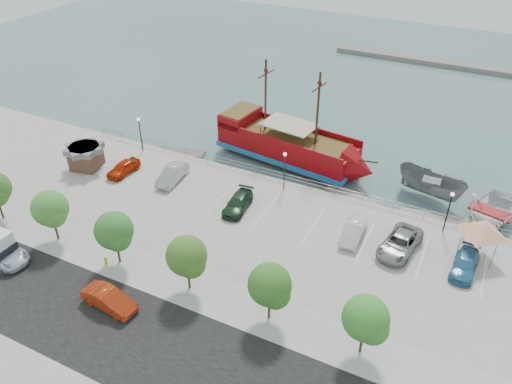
% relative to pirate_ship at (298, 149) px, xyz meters
% --- Properties ---
extents(ground, '(160.00, 160.00, 0.00)m').
position_rel_pirate_ship_xyz_m(ground, '(1.27, -13.26, -2.03)').
color(ground, '#466969').
extents(street, '(100.00, 8.00, 0.04)m').
position_rel_pirate_ship_xyz_m(street, '(1.27, -29.26, -1.02)').
color(street, black).
rests_on(street, land_slab).
extents(sidewalk, '(100.00, 4.00, 0.05)m').
position_rel_pirate_ship_xyz_m(sidewalk, '(1.27, -23.26, -1.01)').
color(sidewalk, '#A2A1A1').
rests_on(sidewalk, land_slab).
extents(seawall_railing, '(50.00, 0.06, 1.00)m').
position_rel_pirate_ship_xyz_m(seawall_railing, '(1.27, -5.46, -0.50)').
color(seawall_railing, gray).
rests_on(seawall_railing, land_slab).
extents(far_shore, '(40.00, 3.00, 0.80)m').
position_rel_pirate_ship_xyz_m(far_shore, '(11.27, 41.74, -1.63)').
color(far_shore, slate).
rests_on(far_shore, ground).
extents(pirate_ship, '(19.40, 7.70, 12.09)m').
position_rel_pirate_ship_xyz_m(pirate_ship, '(0.00, 0.00, 0.00)').
color(pirate_ship, maroon).
rests_on(pirate_ship, ground).
extents(patrol_boat, '(7.89, 4.91, 2.86)m').
position_rel_pirate_ship_xyz_m(patrol_boat, '(14.94, -0.34, -0.59)').
color(patrol_boat, slate).
rests_on(patrol_boat, ground).
extents(speedboat, '(7.23, 8.88, 1.61)m').
position_rel_pirate_ship_xyz_m(speedboat, '(20.97, -1.72, -1.22)').
color(speedboat, silver).
rests_on(speedboat, ground).
extents(dock_west, '(6.57, 3.43, 0.36)m').
position_rel_pirate_ship_xyz_m(dock_west, '(-13.66, -4.06, -1.84)').
color(dock_west, slate).
rests_on(dock_west, ground).
extents(dock_mid, '(6.48, 3.61, 0.36)m').
position_rel_pirate_ship_xyz_m(dock_mid, '(8.02, -4.06, -1.85)').
color(dock_mid, gray).
rests_on(dock_mid, ground).
extents(dock_east, '(6.85, 3.00, 0.38)m').
position_rel_pirate_ship_xyz_m(dock_east, '(16.26, -4.06, -1.84)').
color(dock_east, gray).
rests_on(dock_east, ground).
extents(shed, '(3.77, 3.77, 2.64)m').
position_rel_pirate_ship_xyz_m(shed, '(-20.01, -12.41, 0.38)').
color(shed, brown).
rests_on(shed, land_slab).
extents(canopy_tent, '(4.86, 4.86, 3.68)m').
position_rel_pirate_ship_xyz_m(canopy_tent, '(20.35, -8.77, 2.17)').
color(canopy_tent, slate).
rests_on(canopy_tent, land_slab).
extents(street_van, '(5.72, 3.23, 1.51)m').
position_rel_pirate_ship_xyz_m(street_van, '(-15.90, -27.39, -0.27)').
color(street_van, '#B2BECC').
rests_on(street_van, street).
extents(street_sedan, '(4.74, 2.03, 1.52)m').
position_rel_pirate_ship_xyz_m(street_sedan, '(-4.12, -27.64, -0.27)').
color(street_sedan, '#B02D10').
rests_on(street_sedan, street).
extents(fire_hydrant, '(0.27, 0.27, 0.77)m').
position_rel_pirate_ship_xyz_m(fire_hydrant, '(-7.54, -24.06, -0.61)').
color(fire_hydrant, '#D8B505').
rests_on(fire_hydrant, sidewalk).
extents(lamp_post_left, '(0.36, 0.36, 4.28)m').
position_rel_pirate_ship_xyz_m(lamp_post_left, '(-16.73, -6.76, 1.91)').
color(lamp_post_left, black).
rests_on(lamp_post_left, land_slab).
extents(lamp_post_mid, '(0.36, 0.36, 4.28)m').
position_rel_pirate_ship_xyz_m(lamp_post_mid, '(1.27, -6.76, 1.91)').
color(lamp_post_mid, black).
rests_on(lamp_post_mid, land_slab).
extents(lamp_post_right, '(0.36, 0.36, 4.28)m').
position_rel_pirate_ship_xyz_m(lamp_post_right, '(17.27, -6.76, 1.91)').
color(lamp_post_right, black).
rests_on(lamp_post_right, land_slab).
extents(tree_b, '(3.30, 3.20, 5.00)m').
position_rel_pirate_ship_xyz_m(tree_b, '(-13.58, -23.33, 2.27)').
color(tree_b, '#473321').
rests_on(tree_b, sidewalk).
extents(tree_c, '(3.30, 3.20, 5.00)m').
position_rel_pirate_ship_xyz_m(tree_c, '(-6.58, -23.33, 2.27)').
color(tree_c, '#473321').
rests_on(tree_c, sidewalk).
extents(tree_d, '(3.30, 3.20, 5.00)m').
position_rel_pirate_ship_xyz_m(tree_d, '(0.42, -23.33, 2.27)').
color(tree_d, '#473321').
rests_on(tree_d, sidewalk).
extents(tree_e, '(3.30, 3.20, 5.00)m').
position_rel_pirate_ship_xyz_m(tree_e, '(7.42, -23.33, 2.27)').
color(tree_e, '#473321').
rests_on(tree_e, sidewalk).
extents(tree_f, '(3.30, 3.20, 5.00)m').
position_rel_pirate_ship_xyz_m(tree_f, '(14.42, -23.33, 2.27)').
color(tree_f, '#473321').
rests_on(tree_f, sidewalk).
extents(parked_car_a, '(2.02, 4.28, 1.41)m').
position_rel_pirate_ship_xyz_m(parked_car_a, '(-15.54, -11.67, -0.32)').
color(parked_car_a, '#B52607').
rests_on(parked_car_a, land_slab).
extents(parked_car_b, '(2.12, 4.91, 1.57)m').
position_rel_pirate_ship_xyz_m(parked_car_b, '(-9.96, -10.53, -0.24)').
color(parked_car_b, '#9FA1A4').
rests_on(parked_car_b, land_slab).
extents(parked_car_d, '(2.38, 4.86, 1.36)m').
position_rel_pirate_ship_xyz_m(parked_car_d, '(-1.33, -12.02, -0.35)').
color(parked_car_d, '#1B3823').
rests_on(parked_car_d, land_slab).
extents(parked_car_f, '(1.81, 4.63, 1.50)m').
position_rel_pirate_ship_xyz_m(parked_car_f, '(10.06, -11.26, -0.27)').
color(parked_car_f, silver).
rests_on(parked_car_f, land_slab).
extents(parked_car_g, '(3.50, 5.98, 1.56)m').
position_rel_pirate_ship_xyz_m(parked_car_g, '(14.22, -11.26, -0.24)').
color(parked_car_g, gray).
rests_on(parked_car_g, land_slab).
extents(parked_car_h, '(2.19, 4.71, 1.33)m').
position_rel_pirate_ship_xyz_m(parked_car_h, '(19.67, -11.46, -0.36)').
color(parked_car_h, teal).
rests_on(parked_car_h, land_slab).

